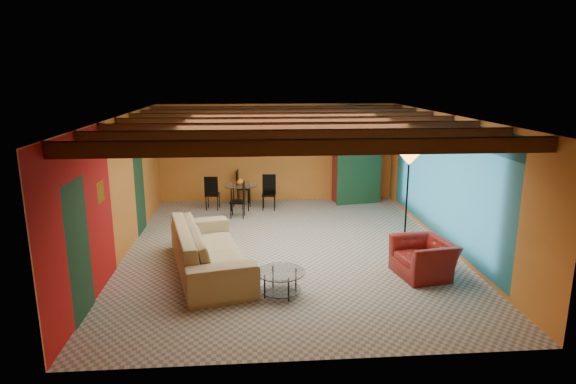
{
  "coord_description": "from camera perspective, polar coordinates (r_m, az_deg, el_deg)",
  "views": [
    {
      "loc": [
        -0.77,
        -9.36,
        3.47
      ],
      "look_at": [
        0.0,
        0.2,
        1.15
      ],
      "focal_mm": 30.32,
      "sensor_mm": 36.0,
      "label": 1
    }
  ],
  "objects": [
    {
      "name": "dining_table",
      "position": [
        12.82,
        -5.58,
        -0.03
      ],
      "size": [
        1.93,
        1.93,
        0.92
      ],
      "primitive_type": null,
      "rotation": [
        0.0,
        0.0,
        -0.1
      ],
      "color": "white",
      "rests_on": "ground"
    },
    {
      "name": "painting",
      "position": [
        13.44,
        -5.15,
        5.77
      ],
      "size": [
        1.05,
        0.03,
        0.65
      ],
      "primitive_type": "cube",
      "color": "black",
      "rests_on": "wall_back"
    },
    {
      "name": "armoire",
      "position": [
        13.6,
        8.09,
        3.34
      ],
      "size": [
        1.31,
        0.79,
        2.15
      ],
      "primitive_type": "cube",
      "rotation": [
        0.0,
        0.0,
        0.16
      ],
      "color": "maroon",
      "rests_on": "ground"
    },
    {
      "name": "potted_plant",
      "position": [
        13.43,
        8.28,
        8.77
      ],
      "size": [
        0.49,
        0.46,
        0.43
      ],
      "primitive_type": "imported",
      "rotation": [
        0.0,
        0.0,
        0.38
      ],
      "color": "#26661E",
      "rests_on": "armoire"
    },
    {
      "name": "floor_lamp",
      "position": [
        10.02,
        13.74,
        -1.15
      ],
      "size": [
        0.48,
        0.48,
        1.97
      ],
      "primitive_type": null,
      "rotation": [
        0.0,
        0.0,
        -0.22
      ],
      "color": "black",
      "rests_on": "ground"
    },
    {
      "name": "ceiling_fan",
      "position": [
        9.45,
        0.1,
        6.86
      ],
      "size": [
        1.5,
        1.5,
        0.44
      ],
      "primitive_type": null,
      "color": "#472614",
      "rests_on": "ceiling"
    },
    {
      "name": "room",
      "position": [
        9.56,
        0.04,
        6.94
      ],
      "size": [
        6.52,
        8.01,
        2.71
      ],
      "color": "#9C988B",
      "rests_on": "ground"
    },
    {
      "name": "sofa",
      "position": [
        8.9,
        -9.17,
        -6.57
      ],
      "size": [
        1.77,
        3.1,
        0.85
      ],
      "primitive_type": "imported",
      "rotation": [
        0.0,
        0.0,
        1.8
      ],
      "color": "#958660",
      "rests_on": "ground"
    },
    {
      "name": "armchair",
      "position": [
        8.96,
        15.6,
        -7.45
      ],
      "size": [
        1.05,
        1.15,
        0.65
      ],
      "primitive_type": "imported",
      "rotation": [
        0.0,
        0.0,
        -1.39
      ],
      "color": "maroon",
      "rests_on": "ground"
    },
    {
      "name": "vase",
      "position": [
        12.7,
        -5.63,
        2.41
      ],
      "size": [
        0.2,
        0.2,
        0.19
      ],
      "primitive_type": "imported",
      "rotation": [
        0.0,
        0.0,
        0.11
      ],
      "color": "orange",
      "rests_on": "dining_table"
    },
    {
      "name": "coffee_table",
      "position": [
        7.97,
        -0.89,
        -10.59
      ],
      "size": [
        1.03,
        1.03,
        0.41
      ],
      "primitive_type": null,
      "rotation": [
        0.0,
        0.0,
        -0.39
      ],
      "color": "silver",
      "rests_on": "ground"
    }
  ]
}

